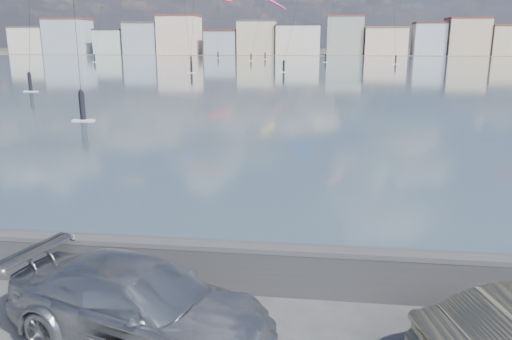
# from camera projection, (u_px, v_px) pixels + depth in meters

# --- Properties ---
(bay_water) EXTENTS (500.00, 177.00, 0.00)m
(bay_water) POSITION_uv_depth(u_px,v_px,m) (308.00, 68.00, 95.48)
(bay_water) COLOR #36495E
(bay_water) RESTS_ON ground
(far_shore_strip) EXTENTS (500.00, 60.00, 0.00)m
(far_shore_strip) POSITION_uv_depth(u_px,v_px,m) (315.00, 54.00, 199.71)
(far_shore_strip) COLOR #4C473D
(far_shore_strip) RESTS_ON ground
(seawall) EXTENTS (400.00, 0.36, 1.08)m
(seawall) POSITION_uv_depth(u_px,v_px,m) (199.00, 262.00, 10.04)
(seawall) COLOR #28282B
(seawall) RESTS_ON ground
(far_buildings) EXTENTS (240.79, 13.26, 14.60)m
(far_buildings) POSITION_uv_depth(u_px,v_px,m) (318.00, 38.00, 184.60)
(far_buildings) COLOR beige
(far_buildings) RESTS_ON ground
(car_silver) EXTENTS (5.04, 3.10, 1.36)m
(car_silver) POSITION_uv_depth(u_px,v_px,m) (140.00, 304.00, 8.25)
(car_silver) COLOR #A7ABAF
(car_silver) RESTS_ON ground
(kitesurfer_3) EXTENTS (7.66, 15.23, 17.90)m
(kitesurfer_3) POSITION_uv_depth(u_px,v_px,m) (275.00, 4.00, 147.82)
(kitesurfer_3) COLOR #E5338C
(kitesurfer_3) RESTS_ON ground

